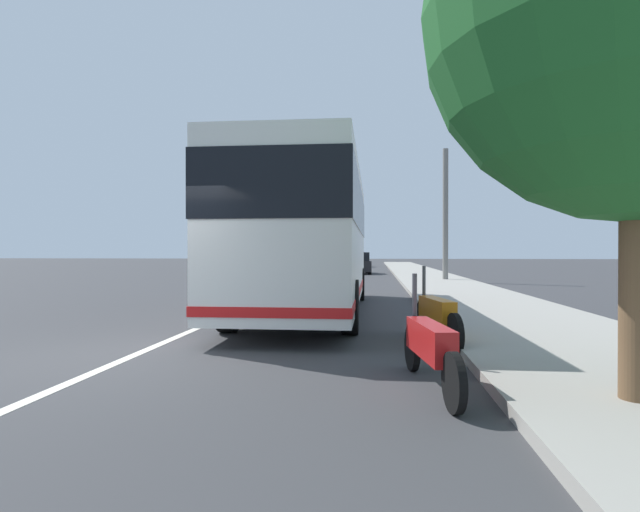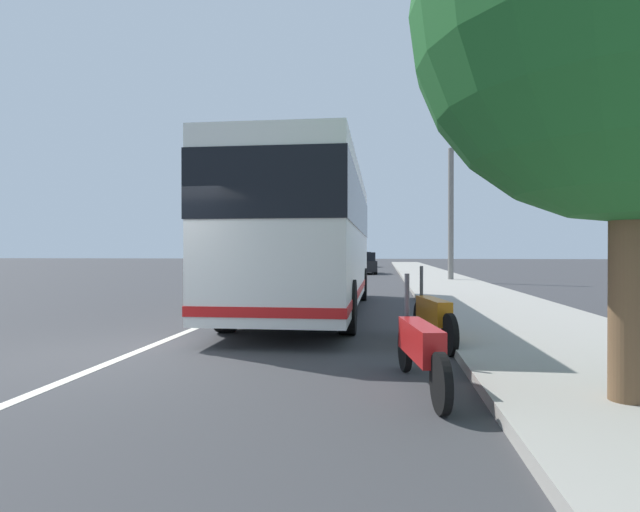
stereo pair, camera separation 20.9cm
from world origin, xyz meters
TOP-DOWN VIEW (x-y plane):
  - ground_plane at (0.00, 0.00)m, footprint 220.00×220.00m
  - sidewalk_curb at (10.00, -6.48)m, footprint 110.00×3.60m
  - lane_divider_line at (10.00, 0.00)m, footprint 110.00×0.16m
  - coach_bus at (5.79, -1.87)m, footprint 10.42×2.62m
  - motorcycle_angled at (-1.16, -4.08)m, footprint 2.29×0.43m
  - motorcycle_nearest_curb at (1.59, -4.48)m, footprint 2.33×0.51m
  - car_far_distant at (29.05, -2.19)m, footprint 4.40×2.09m
  - car_behind_bus at (25.57, 2.40)m, footprint 4.12×1.97m
  - car_oncoming at (45.58, -1.48)m, footprint 4.63×2.07m
  - car_side_street at (35.94, 1.50)m, footprint 4.57×1.92m
  - roadside_tree_near_camera at (-1.86, -5.91)m, footprint 3.97×3.97m
  - utility_pole at (19.49, -7.01)m, footprint 0.28×0.28m

SIDE VIEW (x-z plane):
  - ground_plane at x=0.00m, z-range 0.00..0.00m
  - lane_divider_line at x=10.00m, z-range 0.00..0.01m
  - sidewalk_curb at x=10.00m, z-range 0.00..0.14m
  - motorcycle_angled at x=-1.16m, z-range -0.15..1.08m
  - motorcycle_nearest_curb at x=1.59m, z-range -0.15..1.11m
  - car_side_street at x=35.94m, z-range -0.03..1.40m
  - car_far_distant at x=29.05m, z-range -0.03..1.46m
  - car_behind_bus at x=25.57m, z-range -0.03..1.46m
  - car_oncoming at x=45.58m, z-range -0.03..1.49m
  - coach_bus at x=5.79m, z-range 0.27..3.74m
  - utility_pole at x=19.49m, z-range 0.00..6.72m
  - roadside_tree_near_camera at x=-1.86m, z-range 0.87..6.61m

